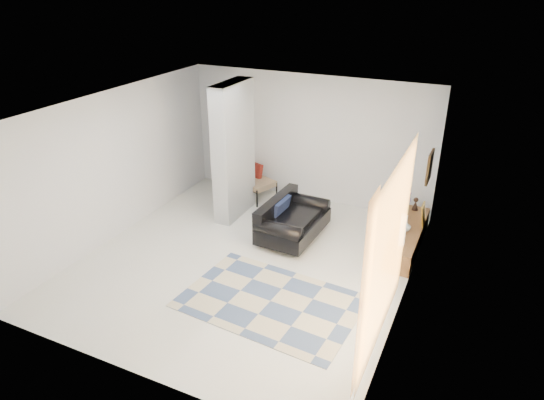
% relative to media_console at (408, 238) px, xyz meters
% --- Properties ---
extents(floor, '(6.00, 6.00, 0.00)m').
position_rel_media_console_xyz_m(floor, '(-2.52, -1.70, -0.20)').
color(floor, white).
rests_on(floor, ground).
extents(ceiling, '(6.00, 6.00, 0.00)m').
position_rel_media_console_xyz_m(ceiling, '(-2.52, -1.70, 2.60)').
color(ceiling, white).
rests_on(ceiling, wall_back).
extents(wall_back, '(6.00, 0.00, 6.00)m').
position_rel_media_console_xyz_m(wall_back, '(-2.52, 1.30, 1.20)').
color(wall_back, white).
rests_on(wall_back, ground).
extents(wall_front, '(6.00, 0.00, 6.00)m').
position_rel_media_console_xyz_m(wall_front, '(-2.52, -4.70, 1.20)').
color(wall_front, white).
rests_on(wall_front, ground).
extents(wall_left, '(0.00, 6.00, 6.00)m').
position_rel_media_console_xyz_m(wall_left, '(-5.27, -1.70, 1.20)').
color(wall_left, white).
rests_on(wall_left, ground).
extents(wall_right, '(0.00, 6.00, 6.00)m').
position_rel_media_console_xyz_m(wall_right, '(0.23, -1.70, 1.20)').
color(wall_right, white).
rests_on(wall_right, ground).
extents(partition_column, '(0.35, 1.20, 2.80)m').
position_rel_media_console_xyz_m(partition_column, '(-3.62, -0.10, 1.20)').
color(partition_column, '#ADB2B5').
rests_on(partition_column, floor).
extents(hallway_door, '(0.85, 0.06, 2.04)m').
position_rel_media_console_xyz_m(hallway_door, '(-4.62, 1.26, 0.82)').
color(hallway_door, silver).
rests_on(hallway_door, floor).
extents(curtain, '(0.00, 2.55, 2.55)m').
position_rel_media_console_xyz_m(curtain, '(0.15, -2.85, 1.25)').
color(curtain, '#FFAC43').
rests_on(curtain, wall_right).
extents(wall_art, '(0.04, 0.45, 0.55)m').
position_rel_media_console_xyz_m(wall_art, '(0.20, -0.00, 1.45)').
color(wall_art, '#33200E').
rests_on(wall_art, wall_right).
extents(media_console, '(0.45, 2.07, 0.80)m').
position_rel_media_console_xyz_m(media_console, '(0.00, 0.00, 0.00)').
color(media_console, brown).
rests_on(media_console, floor).
extents(loveseat, '(1.01, 1.65, 0.76)m').
position_rel_media_console_xyz_m(loveseat, '(-2.15, -0.55, 0.15)').
color(loveseat, silver).
rests_on(loveseat, floor).
extents(daybed, '(1.64, 1.13, 0.77)m').
position_rel_media_console_xyz_m(daybed, '(-3.94, 0.94, 0.22)').
color(daybed, black).
rests_on(daybed, floor).
extents(area_rug, '(2.85, 2.02, 0.01)m').
position_rel_media_console_xyz_m(area_rug, '(-1.62, -2.60, -0.20)').
color(area_rug, beige).
rests_on(area_rug, floor).
extents(cylinder_lamp, '(0.11, 0.11, 0.58)m').
position_rel_media_console_xyz_m(cylinder_lamp, '(-0.02, -0.67, 0.48)').
color(cylinder_lamp, silver).
rests_on(cylinder_lamp, media_console).
extents(bronze_figurine, '(0.14, 0.14, 0.26)m').
position_rel_media_console_xyz_m(bronze_figurine, '(-0.05, 0.83, 0.33)').
color(bronze_figurine, black).
rests_on(bronze_figurine, media_console).
extents(vase, '(0.19, 0.19, 0.19)m').
position_rel_media_console_xyz_m(vase, '(-0.05, -0.11, 0.29)').
color(vase, white).
rests_on(vase, media_console).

